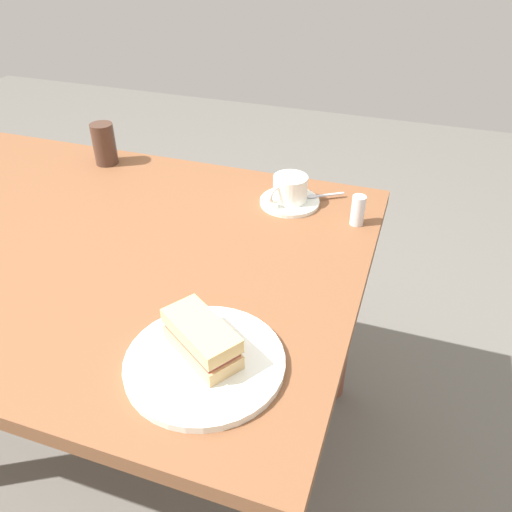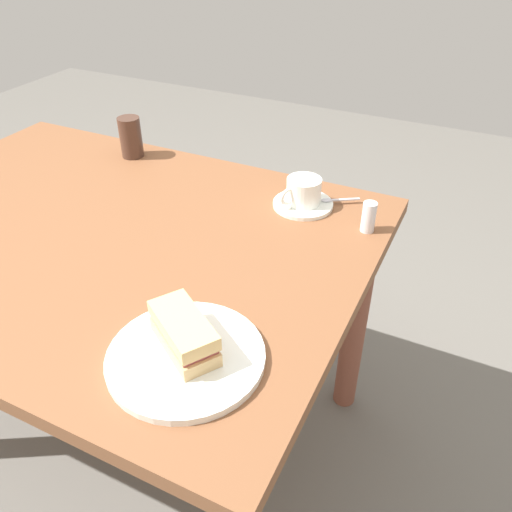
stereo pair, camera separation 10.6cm
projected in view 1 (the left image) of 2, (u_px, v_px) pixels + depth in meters
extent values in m
plane|color=#65615A|center=(131.00, 437.00, 1.58)|extent=(6.00, 6.00, 0.00)
cube|color=brown|center=(86.00, 246.00, 1.17)|extent=(1.25, 0.91, 0.03)
cylinder|color=brown|center=(34.00, 246.00, 1.82)|extent=(0.07, 0.07, 0.70)
cylinder|color=brown|center=(342.00, 313.00, 1.53)|extent=(0.07, 0.07, 0.70)
cylinder|color=white|center=(205.00, 362.00, 0.85)|extent=(0.27, 0.27, 0.01)
cube|color=#E2B87A|center=(202.00, 346.00, 0.85)|extent=(0.16, 0.13, 0.03)
cube|color=#AD4F4E|center=(202.00, 338.00, 0.84)|extent=(0.14, 0.12, 0.01)
cube|color=#E6BF79|center=(201.00, 330.00, 0.83)|extent=(0.16, 0.13, 0.03)
cylinder|color=white|center=(290.00, 202.00, 1.29)|extent=(0.15, 0.15, 0.01)
cylinder|color=white|center=(290.00, 189.00, 1.27)|extent=(0.09, 0.09, 0.06)
cylinder|color=#B07741|center=(291.00, 178.00, 1.25)|extent=(0.07, 0.07, 0.01)
torus|color=white|center=(276.00, 195.00, 1.24)|extent=(0.03, 0.04, 0.04)
cube|color=silver|center=(330.00, 195.00, 1.31)|extent=(0.07, 0.05, 0.00)
ellipsoid|color=silver|center=(312.00, 196.00, 1.30)|extent=(0.03, 0.03, 0.01)
cylinder|color=silver|center=(358.00, 210.00, 1.20)|extent=(0.03, 0.03, 0.07)
cylinder|color=#4A3025|center=(104.00, 144.00, 1.45)|extent=(0.06, 0.06, 0.12)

